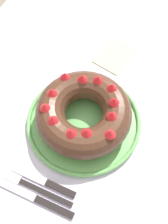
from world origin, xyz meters
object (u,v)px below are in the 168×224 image
object	(u,v)px
serving_knife	(37,199)
cake_knife	(47,183)
fork	(30,185)
serving_dish	(84,120)
napkin	(115,55)
bundt_cake	(84,112)

from	to	relation	value
serving_knife	cake_knife	bearing A→B (deg)	-3.41
fork	serving_knife	distance (m)	0.04
serving_dish	serving_knife	world-z (taller)	serving_dish
fork	napkin	size ratio (longest dim) A/B	1.52
fork	napkin	xyz separation A→B (m)	(0.50, -0.05, -0.00)
serving_dish	cake_knife	xyz separation A→B (m)	(-0.20, 0.02, -0.01)
serving_knife	cake_knife	world-z (taller)	same
serving_dish	fork	size ratio (longest dim) A/B	1.58
cake_knife	bundt_cake	bearing A→B (deg)	0.44
fork	cake_knife	xyz separation A→B (m)	(0.02, -0.04, -0.00)
bundt_cake	napkin	size ratio (longest dim) A/B	1.92
cake_knife	napkin	size ratio (longest dim) A/B	1.35
napkin	cake_knife	bearing A→B (deg)	178.62
cake_knife	napkin	bearing A→B (deg)	3.32
serving_dish	napkin	bearing A→B (deg)	0.78
bundt_cake	serving_knife	xyz separation A→B (m)	(-0.25, 0.02, -0.06)
bundt_cake	cake_knife	bearing A→B (deg)	175.73
fork	serving_knife	xyz separation A→B (m)	(-0.02, -0.03, -0.00)
cake_knife	napkin	world-z (taller)	cake_knife
fork	serving_knife	world-z (taller)	serving_knife
fork	napkin	world-z (taller)	fork
napkin	bundt_cake	bearing A→B (deg)	-179.23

